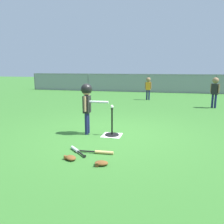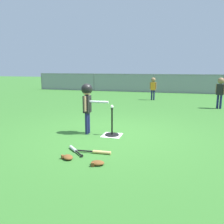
{
  "view_description": "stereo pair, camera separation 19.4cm",
  "coord_description": "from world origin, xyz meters",
  "px_view_note": "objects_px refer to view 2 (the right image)",
  "views": [
    {
      "loc": [
        1.19,
        -5.1,
        1.55
      ],
      "look_at": [
        -0.01,
        -0.06,
        0.55
      ],
      "focal_mm": 37.16,
      "sensor_mm": 36.0,
      "label": 1
    },
    {
      "loc": [
        1.38,
        -5.05,
        1.55
      ],
      "look_at": [
        -0.01,
        -0.06,
        0.55
      ],
      "focal_mm": 37.16,
      "sensor_mm": 36.0,
      "label": 2
    }
  ],
  "objects_px": {
    "fielder_deep_right": "(153,86)",
    "spare_bat_silver": "(74,150)",
    "batter_child": "(87,98)",
    "glove_near_bats": "(68,157)",
    "batting_tee": "(112,131)",
    "spare_bat_wood": "(98,152)",
    "fielder_deep_center": "(220,89)",
    "glove_by_plate": "(97,163)",
    "baseball_on_tee": "(112,107)"
  },
  "relations": [
    {
      "from": "fielder_deep_right",
      "to": "spare_bat_silver",
      "type": "height_order",
      "value": "fielder_deep_right"
    },
    {
      "from": "batter_child",
      "to": "glove_near_bats",
      "type": "relative_size",
      "value": 4.4
    },
    {
      "from": "batting_tee",
      "to": "spare_bat_wood",
      "type": "height_order",
      "value": "batting_tee"
    },
    {
      "from": "fielder_deep_right",
      "to": "fielder_deep_center",
      "type": "distance_m",
      "value": 3.18
    },
    {
      "from": "batting_tee",
      "to": "spare_bat_silver",
      "type": "relative_size",
      "value": 1.44
    },
    {
      "from": "glove_by_plate",
      "to": "fielder_deep_right",
      "type": "bearing_deg",
      "value": 89.39
    },
    {
      "from": "baseball_on_tee",
      "to": "spare_bat_silver",
      "type": "height_order",
      "value": "baseball_on_tee"
    },
    {
      "from": "batter_child",
      "to": "fielder_deep_right",
      "type": "relative_size",
      "value": 1.1
    },
    {
      "from": "spare_bat_wood",
      "to": "glove_near_bats",
      "type": "relative_size",
      "value": 2.53
    },
    {
      "from": "batting_tee",
      "to": "spare_bat_silver",
      "type": "bearing_deg",
      "value": -108.47
    },
    {
      "from": "baseball_on_tee",
      "to": "spare_bat_silver",
      "type": "bearing_deg",
      "value": -108.47
    },
    {
      "from": "baseball_on_tee",
      "to": "fielder_deep_right",
      "type": "relative_size",
      "value": 0.07
    },
    {
      "from": "batting_tee",
      "to": "glove_by_plate",
      "type": "xyz_separation_m",
      "value": [
        0.22,
        -1.67,
        -0.06
      ]
    },
    {
      "from": "fielder_deep_center",
      "to": "glove_near_bats",
      "type": "xyz_separation_m",
      "value": [
        -3.33,
        -6.1,
        -0.72
      ]
    },
    {
      "from": "batter_child",
      "to": "glove_by_plate",
      "type": "relative_size",
      "value": 4.9
    },
    {
      "from": "batting_tee",
      "to": "fielder_deep_center",
      "type": "relative_size",
      "value": 0.54
    },
    {
      "from": "spare_bat_wood",
      "to": "glove_near_bats",
      "type": "distance_m",
      "value": 0.57
    },
    {
      "from": "fielder_deep_right",
      "to": "glove_by_plate",
      "type": "height_order",
      "value": "fielder_deep_right"
    },
    {
      "from": "glove_by_plate",
      "to": "glove_near_bats",
      "type": "height_order",
      "value": "same"
    },
    {
      "from": "spare_bat_wood",
      "to": "fielder_deep_center",
      "type": "bearing_deg",
      "value": 62.95
    },
    {
      "from": "spare_bat_wood",
      "to": "glove_near_bats",
      "type": "height_order",
      "value": "glove_near_bats"
    },
    {
      "from": "spare_bat_silver",
      "to": "fielder_deep_center",
      "type": "bearing_deg",
      "value": 59.39
    },
    {
      "from": "glove_by_plate",
      "to": "baseball_on_tee",
      "type": "bearing_deg",
      "value": 97.5
    },
    {
      "from": "spare_bat_wood",
      "to": "glove_near_bats",
      "type": "bearing_deg",
      "value": -137.02
    },
    {
      "from": "spare_bat_silver",
      "to": "glove_by_plate",
      "type": "bearing_deg",
      "value": -37.49
    },
    {
      "from": "batting_tee",
      "to": "spare_bat_wood",
      "type": "distance_m",
      "value": 1.19
    },
    {
      "from": "glove_by_plate",
      "to": "spare_bat_silver",
      "type": "bearing_deg",
      "value": 142.51
    },
    {
      "from": "fielder_deep_right",
      "to": "spare_bat_wood",
      "type": "height_order",
      "value": "fielder_deep_right"
    },
    {
      "from": "batter_child",
      "to": "fielder_deep_right",
      "type": "bearing_deg",
      "value": 81.84
    },
    {
      "from": "glove_by_plate",
      "to": "glove_near_bats",
      "type": "relative_size",
      "value": 0.9
    },
    {
      "from": "spare_bat_silver",
      "to": "baseball_on_tee",
      "type": "bearing_deg",
      "value": 71.53
    },
    {
      "from": "batting_tee",
      "to": "baseball_on_tee",
      "type": "bearing_deg",
      "value": 0.0
    },
    {
      "from": "batter_child",
      "to": "glove_near_bats",
      "type": "height_order",
      "value": "batter_child"
    },
    {
      "from": "glove_near_bats",
      "to": "fielder_deep_center",
      "type": "bearing_deg",
      "value": 61.34
    },
    {
      "from": "baseball_on_tee",
      "to": "batter_child",
      "type": "bearing_deg",
      "value": -178.56
    },
    {
      "from": "fielder_deep_center",
      "to": "glove_by_plate",
      "type": "bearing_deg",
      "value": -114.03
    },
    {
      "from": "spare_bat_silver",
      "to": "spare_bat_wood",
      "type": "distance_m",
      "value": 0.47
    },
    {
      "from": "baseball_on_tee",
      "to": "spare_bat_silver",
      "type": "distance_m",
      "value": 1.42
    },
    {
      "from": "baseball_on_tee",
      "to": "glove_by_plate",
      "type": "height_order",
      "value": "baseball_on_tee"
    },
    {
      "from": "batting_tee",
      "to": "batter_child",
      "type": "distance_m",
      "value": 0.95
    },
    {
      "from": "spare_bat_silver",
      "to": "spare_bat_wood",
      "type": "relative_size",
      "value": 0.65
    },
    {
      "from": "batter_child",
      "to": "spare_bat_silver",
      "type": "relative_size",
      "value": 2.69
    },
    {
      "from": "batter_child",
      "to": "spare_bat_wood",
      "type": "xyz_separation_m",
      "value": [
        0.66,
        -1.18,
        -0.82
      ]
    },
    {
      "from": "baseball_on_tee",
      "to": "glove_near_bats",
      "type": "xyz_separation_m",
      "value": [
        -0.35,
        -1.58,
        -0.64
      ]
    },
    {
      "from": "baseball_on_tee",
      "to": "glove_near_bats",
      "type": "distance_m",
      "value": 1.74
    },
    {
      "from": "batter_child",
      "to": "fielder_deep_right",
      "type": "distance_m",
      "value": 6.31
    },
    {
      "from": "spare_bat_silver",
      "to": "glove_near_bats",
      "type": "height_order",
      "value": "glove_near_bats"
    },
    {
      "from": "spare_bat_wood",
      "to": "fielder_deep_right",
      "type": "bearing_deg",
      "value": 88.16
    },
    {
      "from": "fielder_deep_right",
      "to": "glove_near_bats",
      "type": "relative_size",
      "value": 4.0
    },
    {
      "from": "batter_child",
      "to": "spare_bat_silver",
      "type": "height_order",
      "value": "batter_child"
    }
  ]
}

